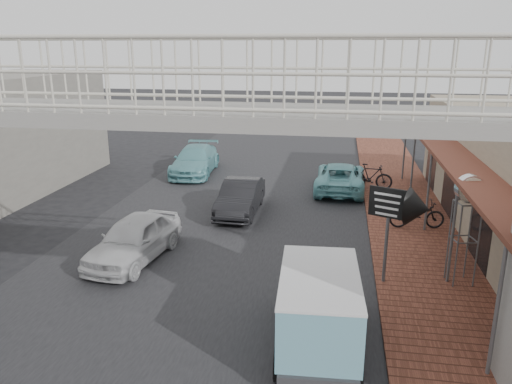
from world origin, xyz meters
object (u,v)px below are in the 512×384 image
(angkot_van, at_px, (319,299))
(arrow_sign, at_px, (415,209))
(dark_sedan, at_px, (240,197))
(motorcycle_near, at_px, (417,214))
(white_hatchback, at_px, (134,239))
(angkot_curb, at_px, (340,177))
(angkot_far, at_px, (195,160))
(motorcycle_far, at_px, (371,176))
(street_clock, at_px, (469,194))

(angkot_van, distance_m, arrow_sign, 3.85)
(dark_sedan, distance_m, motorcycle_near, 6.48)
(dark_sedan, height_order, motorcycle_near, dark_sedan)
(arrow_sign, bearing_deg, dark_sedan, 158.66)
(white_hatchback, xyz_separation_m, angkot_curb, (6.04, 8.63, -0.04))
(dark_sedan, height_order, angkot_far, angkot_far)
(angkot_van, relative_size, motorcycle_near, 1.98)
(white_hatchback, relative_size, dark_sedan, 1.02)
(dark_sedan, height_order, arrow_sign, arrow_sign)
(angkot_far, relative_size, arrow_sign, 1.72)
(motorcycle_far, bearing_deg, street_clock, -161.51)
(white_hatchback, height_order, motorcycle_near, white_hatchback)
(white_hatchback, height_order, street_clock, street_clock)
(angkot_van, bearing_deg, dark_sedan, 108.62)
(angkot_van, height_order, motorcycle_far, angkot_van)
(angkot_curb, bearing_deg, motorcycle_far, -172.38)
(angkot_van, bearing_deg, white_hatchback, 144.06)
(angkot_far, xyz_separation_m, motorcycle_near, (9.90, -6.57, -0.08))
(motorcycle_far, distance_m, street_clock, 9.33)
(angkot_far, xyz_separation_m, motorcycle_far, (8.57, -1.77, -0.01))
(white_hatchback, distance_m, street_clock, 9.46)
(white_hatchback, relative_size, motorcycle_near, 2.09)
(street_clock, bearing_deg, angkot_van, -148.51)
(angkot_van, distance_m, motorcycle_near, 8.24)
(white_hatchback, bearing_deg, angkot_curb, 62.41)
(angkot_curb, height_order, street_clock, street_clock)
(angkot_curb, height_order, arrow_sign, arrow_sign)
(white_hatchback, height_order, dark_sedan, white_hatchback)
(motorcycle_near, bearing_deg, angkot_van, 151.80)
(motorcycle_near, bearing_deg, white_hatchback, 108.11)
(dark_sedan, xyz_separation_m, motorcycle_near, (6.42, -0.85, -0.04))
(angkot_curb, height_order, motorcycle_near, angkot_curb)
(angkot_curb, distance_m, angkot_van, 12.30)
(dark_sedan, bearing_deg, angkot_curb, 45.36)
(motorcycle_near, bearing_deg, street_clock, -178.75)
(white_hatchback, relative_size, motorcycle_far, 2.09)
(white_hatchback, distance_m, motorcycle_near, 9.57)
(white_hatchback, distance_m, motorcycle_far, 11.46)
(angkot_far, relative_size, motorcycle_far, 2.49)
(angkot_curb, distance_m, street_clock, 9.56)
(angkot_curb, height_order, angkot_far, angkot_far)
(white_hatchback, bearing_deg, dark_sedan, 72.10)
(angkot_far, bearing_deg, street_clock, -49.63)
(angkot_far, xyz_separation_m, arrow_sign, (9.07, -11.27, 1.61))
(street_clock, bearing_deg, arrow_sign, -170.38)
(dark_sedan, bearing_deg, angkot_far, 121.36)
(angkot_far, bearing_deg, angkot_curb, -18.80)
(dark_sedan, distance_m, motorcycle_far, 6.44)
(angkot_curb, xyz_separation_m, angkot_far, (-7.23, 1.92, 0.05))
(street_clock, distance_m, arrow_sign, 1.53)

